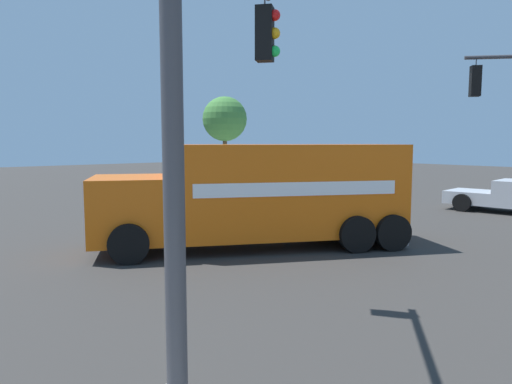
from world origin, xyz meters
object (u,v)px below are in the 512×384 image
(traffic_light_secondary, at_px, (222,61))
(pedestrian_crossing, at_px, (328,169))
(delivery_truck, at_px, (262,194))
(shade_tree_near, at_px, (225,119))
(pedestrian_near_corner, at_px, (289,166))

(traffic_light_secondary, distance_m, pedestrian_crossing, 28.59)
(delivery_truck, distance_m, pedestrian_crossing, 21.15)
(delivery_truck, height_order, pedestrian_crossing, delivery_truck)
(delivery_truck, xyz_separation_m, shade_tree_near, (-12.53, -18.53, 3.15))
(traffic_light_secondary, height_order, pedestrian_crossing, traffic_light_secondary)
(traffic_light_secondary, distance_m, pedestrian_near_corner, 30.04)
(traffic_light_secondary, height_order, pedestrian_near_corner, traffic_light_secondary)
(traffic_light_secondary, height_order, shade_tree_near, shade_tree_near)
(pedestrian_near_corner, distance_m, pedestrian_crossing, 3.33)
(shade_tree_near, bearing_deg, delivery_truck, 55.94)
(pedestrian_near_corner, bearing_deg, delivery_truck, 43.65)
(traffic_light_secondary, xyz_separation_m, shade_tree_near, (-17.75, -23.73, 0.73))
(delivery_truck, xyz_separation_m, traffic_light_secondary, (5.22, 5.20, 2.43))
(shade_tree_near, bearing_deg, traffic_light_secondary, 53.21)
(pedestrian_near_corner, distance_m, shade_tree_near, 5.97)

